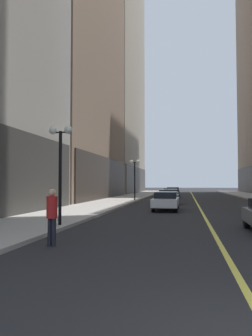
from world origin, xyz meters
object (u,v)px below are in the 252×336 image
car_green (173,191)px  car_white (166,200)px  car_blue (169,196)px  car_maroon (171,193)px  street_lamp_left_far (135,171)px  pedestrian_in_red_jacket (52,212)px  street_lamp_left_near (60,153)px

car_green → car_white: bearing=-88.9°
car_white → car_blue: bearing=91.6°
car_blue → car_maroon: same height
car_maroon → street_lamp_left_far: (-3.53, -5.50, 2.54)m
car_white → car_maroon: bearing=91.5°
car_maroon → pedestrian_in_red_jacket: size_ratio=2.62×
car_maroon → street_lamp_left_near: size_ratio=1.04×
car_green → street_lamp_left_near: 36.58m
car_blue → pedestrian_in_red_jacket: 21.60m
car_blue → car_green: 18.69m
car_white → street_lamp_left_near: street_lamp_left_near is taller
car_green → street_lamp_left_far: (-3.45, -15.17, 2.54)m
car_blue → street_lamp_left_near: (-3.75, -17.64, 2.54)m
car_blue → street_lamp_left_near: 18.21m
car_white → car_maroon: size_ratio=0.96×
car_white → street_lamp_left_near: (-3.96, -10.14, 2.54)m
car_maroon → car_blue: bearing=-88.6°
street_lamp_left_far → car_white: bearing=-70.3°
car_maroon → pedestrian_in_red_jacket: bearing=-94.3°
car_white → street_lamp_left_near: bearing=-111.3°
car_blue → street_lamp_left_far: bearing=136.8°
car_white → car_blue: (-0.21, 7.50, 0.00)m
street_lamp_left_far → car_blue: bearing=-43.2°
car_blue → car_green: (-0.30, 18.69, 0.00)m
car_blue → car_maroon: bearing=91.4°
car_blue → pedestrian_in_red_jacket: bearing=-96.6°
car_white → pedestrian_in_red_jacket: pedestrian_in_red_jacket is taller
car_white → street_lamp_left_far: (-3.96, 11.02, 2.54)m
car_blue → car_green: size_ratio=0.98×
street_lamp_left_near → street_lamp_left_far: 21.17m
car_white → pedestrian_in_red_jacket: size_ratio=2.50×
car_green → car_maroon: bearing=-89.5°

